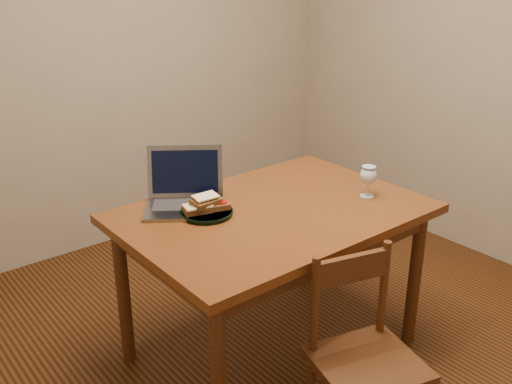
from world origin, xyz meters
TOP-DOWN VIEW (x-y plane):
  - floor at (0.00, 0.00)m, footprint 3.20×3.20m
  - back_wall at (0.00, 1.61)m, footprint 3.20×0.02m
  - right_wall at (1.61, 0.00)m, footprint 0.02×3.20m
  - table at (-0.10, 0.02)m, footprint 1.30×0.90m
  - chair at (-0.21, -0.63)m, footprint 0.45×0.44m
  - plate at (-0.36, 0.15)m, footprint 0.23×0.23m
  - sandwich_cheese at (-0.39, 0.16)m, footprint 0.14×0.10m
  - sandwich_tomato at (-0.31, 0.14)m, footprint 0.13×0.10m
  - sandwich_top at (-0.36, 0.15)m, footprint 0.13×0.08m
  - milk_glass at (0.33, -0.14)m, footprint 0.08×0.08m
  - laptop at (-0.37, 0.30)m, footprint 0.45×0.45m

SIDE VIEW (x-z plane):
  - floor at x=0.00m, z-range -0.02..0.00m
  - chair at x=-0.21m, z-range 0.23..0.63m
  - table at x=-0.10m, z-range 0.28..1.02m
  - plate at x=-0.36m, z-range 0.74..0.76m
  - sandwich_tomato at x=-0.31m, z-range 0.76..0.79m
  - sandwich_cheese at x=-0.39m, z-range 0.76..0.80m
  - sandwich_top at x=-0.36m, z-range 0.79..0.82m
  - laptop at x=-0.37m, z-range 0.68..0.93m
  - milk_glass at x=0.33m, z-range 0.74..0.89m
  - back_wall at x=0.00m, z-range 0.00..2.60m
  - right_wall at x=1.61m, z-range 0.00..2.60m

